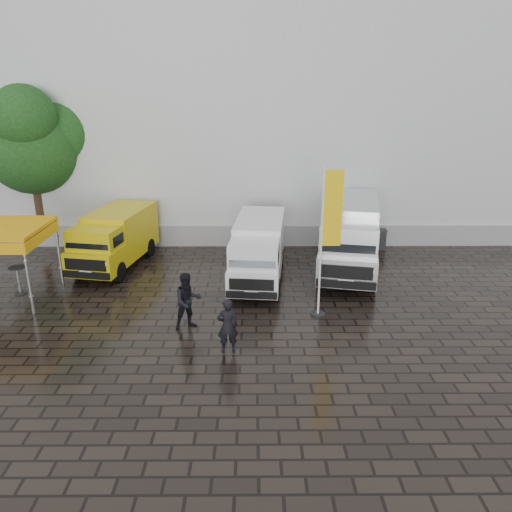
{
  "coord_description": "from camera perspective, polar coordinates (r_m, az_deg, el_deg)",
  "views": [
    {
      "loc": [
        -1.51,
        -15.01,
        7.47
      ],
      "look_at": [
        -1.4,
        2.2,
        1.48
      ],
      "focal_mm": 35.0,
      "sensor_mm": 36.0,
      "label": 1
    }
  ],
  "objects": [
    {
      "name": "van_white",
      "position": [
        19.57,
        0.27,
        0.47
      ],
      "size": [
        2.34,
        5.61,
        2.37
      ],
      "primitive_type": null,
      "rotation": [
        0.0,
        0.0,
        -0.1
      ],
      "color": "white",
      "rests_on": "ground"
    },
    {
      "name": "exhibition_hall",
      "position": [
        31.24,
        6.34,
        16.4
      ],
      "size": [
        44.0,
        16.0,
        12.0
      ],
      "primitive_type": "cube",
      "color": "silver",
      "rests_on": "ground"
    },
    {
      "name": "person_tent",
      "position": [
        16.01,
        -7.79,
        -5.1
      ],
      "size": [
        1.12,
        1.02,
        1.86
      ],
      "primitive_type": "imported",
      "rotation": [
        0.0,
        0.0,
        0.44
      ],
      "color": "black",
      "rests_on": "ground"
    },
    {
      "name": "cocktail_table",
      "position": [
        20.52,
        -25.5,
        -2.53
      ],
      "size": [
        0.6,
        0.6,
        1.06
      ],
      "primitive_type": "cylinder",
      "color": "black",
      "rests_on": "ground"
    },
    {
      "name": "canopy_tent",
      "position": [
        19.71,
        -27.25,
        2.49
      ],
      "size": [
        2.97,
        2.97,
        2.71
      ],
      "color": "silver",
      "rests_on": "ground"
    },
    {
      "name": "ground",
      "position": [
        16.83,
        4.85,
        -7.22
      ],
      "size": [
        120.0,
        120.0,
        0.0
      ],
      "primitive_type": "plane",
      "color": "black",
      "rests_on": "ground"
    },
    {
      "name": "van_yellow",
      "position": [
        21.89,
        -15.84,
        1.72
      ],
      "size": [
        2.85,
        5.33,
        2.34
      ],
      "primitive_type": null,
      "rotation": [
        0.0,
        0.0,
        -0.19
      ],
      "color": "#D5BC0B",
      "rests_on": "ground"
    },
    {
      "name": "van_silver",
      "position": [
        21.0,
        10.6,
        2.11
      ],
      "size": [
        3.45,
        6.84,
        2.83
      ],
      "primitive_type": null,
      "rotation": [
        0.0,
        0.0,
        -0.2
      ],
      "color": "silver",
      "rests_on": "ground"
    },
    {
      "name": "flagpole",
      "position": [
        16.24,
        8.14,
        2.56
      ],
      "size": [
        0.88,
        0.5,
        5.13
      ],
      "color": "black",
      "rests_on": "ground"
    },
    {
      "name": "hall_plinth",
      "position": [
        24.25,
        7.98,
        2.31
      ],
      "size": [
        44.0,
        0.15,
        1.0
      ],
      "primitive_type": "cube",
      "color": "gray",
      "rests_on": "ground"
    },
    {
      "name": "wheelie_bin",
      "position": [
        24.29,
        13.93,
        1.9
      ],
      "size": [
        0.62,
        0.62,
        0.96
      ],
      "primitive_type": "cube",
      "rotation": [
        0.0,
        0.0,
        -0.08
      ],
      "color": "black",
      "rests_on": "ground"
    },
    {
      "name": "person_front",
      "position": [
        14.54,
        -3.27,
        -7.98
      ],
      "size": [
        0.67,
        0.49,
        1.68
      ],
      "primitive_type": "imported",
      "rotation": [
        0.0,
        0.0,
        3.3
      ],
      "color": "black",
      "rests_on": "ground"
    },
    {
      "name": "tree",
      "position": [
        25.6,
        -24.39,
        11.94
      ],
      "size": [
        4.31,
        4.33,
        7.74
      ],
      "color": "black",
      "rests_on": "ground"
    }
  ]
}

